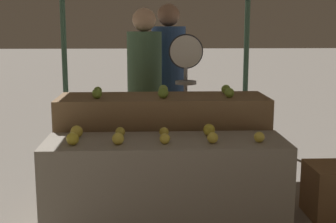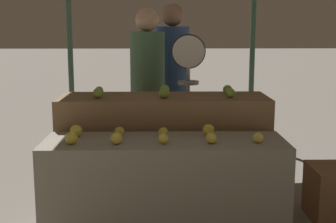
% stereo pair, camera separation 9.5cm
% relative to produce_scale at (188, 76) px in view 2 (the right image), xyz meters
% --- Properties ---
extents(display_counter_front, '(1.72, 0.55, 0.77)m').
position_rel_produce_scale_xyz_m(display_counter_front, '(-0.24, -1.15, -0.71)').
color(display_counter_front, gray).
rests_on(display_counter_front, ground_plane).
extents(display_counter_back, '(1.72, 0.55, 1.00)m').
position_rel_produce_scale_xyz_m(display_counter_back, '(-0.24, -0.55, -0.60)').
color(display_counter_back, olive).
rests_on(display_counter_back, ground_plane).
extents(apple_front_0, '(0.09, 0.09, 0.09)m').
position_rel_produce_scale_xyz_m(apple_front_0, '(-0.87, -1.26, -0.29)').
color(apple_front_0, gold).
rests_on(apple_front_0, display_counter_front).
extents(apple_front_1, '(0.08, 0.08, 0.08)m').
position_rel_produce_scale_xyz_m(apple_front_1, '(-0.57, -1.26, -0.29)').
color(apple_front_1, yellow).
rests_on(apple_front_1, display_counter_front).
extents(apple_front_2, '(0.07, 0.07, 0.07)m').
position_rel_produce_scale_xyz_m(apple_front_2, '(-0.25, -1.26, -0.29)').
color(apple_front_2, yellow).
rests_on(apple_front_2, display_counter_front).
extents(apple_front_3, '(0.08, 0.08, 0.08)m').
position_rel_produce_scale_xyz_m(apple_front_3, '(0.08, -1.25, -0.29)').
color(apple_front_3, yellow).
rests_on(apple_front_3, display_counter_front).
extents(apple_front_4, '(0.07, 0.07, 0.07)m').
position_rel_produce_scale_xyz_m(apple_front_4, '(0.41, -1.24, -0.29)').
color(apple_front_4, yellow).
rests_on(apple_front_4, display_counter_front).
extents(apple_front_5, '(0.09, 0.09, 0.09)m').
position_rel_produce_scale_xyz_m(apple_front_5, '(-0.88, -1.04, -0.28)').
color(apple_front_5, yellow).
rests_on(apple_front_5, display_counter_front).
extents(apple_front_6, '(0.07, 0.07, 0.07)m').
position_rel_produce_scale_xyz_m(apple_front_6, '(-0.56, -1.03, -0.29)').
color(apple_front_6, gold).
rests_on(apple_front_6, display_counter_front).
extents(apple_front_7, '(0.07, 0.07, 0.07)m').
position_rel_produce_scale_xyz_m(apple_front_7, '(-0.25, -1.05, -0.29)').
color(apple_front_7, yellow).
rests_on(apple_front_7, display_counter_front).
extents(apple_front_8, '(0.09, 0.09, 0.09)m').
position_rel_produce_scale_xyz_m(apple_front_8, '(0.09, -1.03, -0.28)').
color(apple_front_8, gold).
rests_on(apple_front_8, display_counter_front).
extents(apple_back_0, '(0.08, 0.08, 0.08)m').
position_rel_produce_scale_xyz_m(apple_back_0, '(-0.77, -0.65, -0.06)').
color(apple_back_0, '#84AD3D').
rests_on(apple_back_0, display_counter_back).
extents(apple_back_1, '(0.09, 0.09, 0.09)m').
position_rel_produce_scale_xyz_m(apple_back_1, '(-0.24, -0.66, -0.06)').
color(apple_back_1, '#7AA338').
rests_on(apple_back_1, display_counter_back).
extents(apple_back_2, '(0.08, 0.08, 0.08)m').
position_rel_produce_scale_xyz_m(apple_back_2, '(0.30, -0.65, -0.07)').
color(apple_back_2, '#84AD3D').
rests_on(apple_back_2, display_counter_back).
extents(apple_back_3, '(0.07, 0.07, 0.07)m').
position_rel_produce_scale_xyz_m(apple_back_3, '(-0.78, -0.45, -0.07)').
color(apple_back_3, '#84AD3D').
rests_on(apple_back_3, display_counter_back).
extents(apple_back_4, '(0.08, 0.08, 0.08)m').
position_rel_produce_scale_xyz_m(apple_back_4, '(-0.23, -0.43, -0.06)').
color(apple_back_4, '#8EB247').
rests_on(apple_back_4, display_counter_back).
extents(apple_back_5, '(0.08, 0.08, 0.08)m').
position_rel_produce_scale_xyz_m(apple_back_5, '(0.31, -0.44, -0.07)').
color(apple_back_5, '#84AD3D').
rests_on(apple_back_5, display_counter_back).
extents(produce_scale, '(0.32, 0.20, 1.49)m').
position_rel_produce_scale_xyz_m(produce_scale, '(0.00, 0.00, 0.00)').
color(produce_scale, '#99999E').
rests_on(produce_scale, ground_plane).
extents(person_vendor_at_scale, '(0.37, 0.37, 1.74)m').
position_rel_produce_scale_xyz_m(person_vendor_at_scale, '(-0.39, 0.24, -0.09)').
color(person_vendor_at_scale, '#2D2D38').
rests_on(person_vendor_at_scale, ground_plane).
extents(person_customer_left, '(0.40, 0.40, 1.80)m').
position_rel_produce_scale_xyz_m(person_customer_left, '(-0.13, 0.63, -0.06)').
color(person_customer_left, '#2D2D38').
rests_on(person_customer_left, ground_plane).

